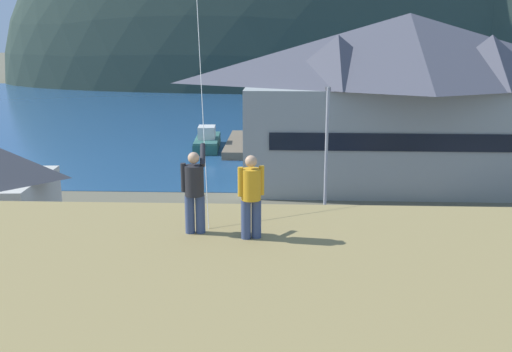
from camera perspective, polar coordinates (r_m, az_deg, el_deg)
ground_plane at (r=21.54m, az=-1.42°, el=-14.66°), size 600.00×600.00×0.00m
parking_lot_pad at (r=26.01m, az=-0.69°, el=-9.30°), size 40.00×20.00×0.10m
bay_water at (r=79.56m, az=1.45°, el=6.44°), size 360.00×84.00×0.03m
far_hill_west_ridge at (r=127.53m, az=3.13°, el=9.21°), size 122.61×53.54×94.90m
harbor_lodge at (r=41.55m, az=14.54°, el=7.79°), size 23.22×11.70×11.61m
wharf_dock at (r=53.49m, az=-1.11°, el=3.15°), size 3.20×11.26×0.70m
moored_boat_wharfside at (r=53.13m, az=-4.82°, el=3.44°), size 2.53×6.79×2.16m
parked_car_lone_by_shed at (r=21.15m, az=4.55°, el=-12.02°), size 4.25×2.15×1.82m
parked_car_front_row_silver at (r=28.04m, az=-1.55°, el=-5.33°), size 4.31×2.27×1.82m
parked_car_mid_row_center at (r=26.31m, az=12.01°, el=-6.97°), size 4.29×2.24×1.82m
parked_car_back_row_left at (r=28.33m, az=21.44°, el=-6.13°), size 4.34×2.34×1.82m
parking_light_pole at (r=30.10m, az=6.94°, el=2.54°), size 0.24×0.78×7.56m
person_kite_flyer at (r=12.12m, az=-6.08°, el=-1.30°), size 0.52×0.68×1.86m
person_companion at (r=11.74m, az=-0.49°, el=-1.80°), size 0.53×0.40×1.74m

